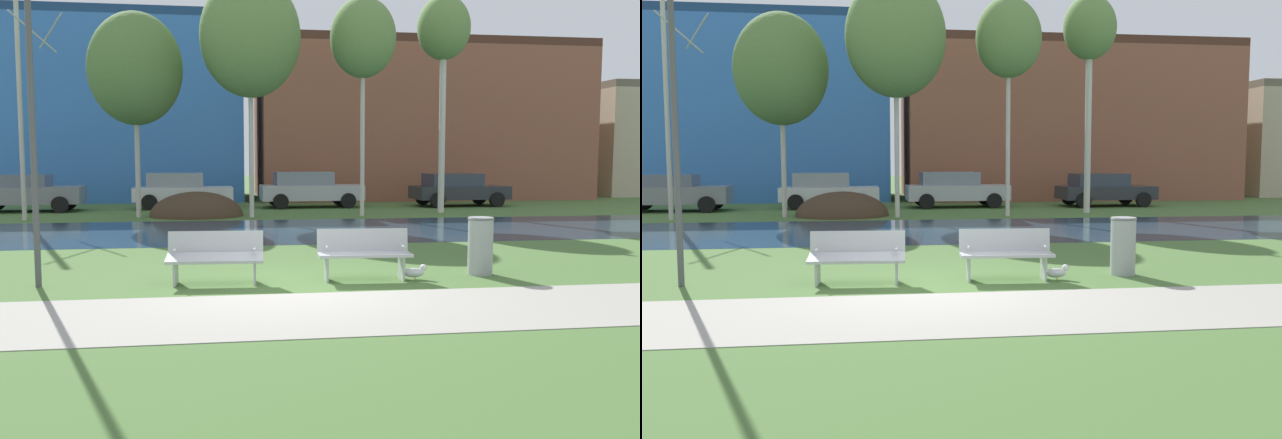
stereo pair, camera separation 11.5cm
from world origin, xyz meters
TOP-DOWN VIEW (x-y plane):
  - ground_plane at (0.00, 10.00)m, footprint 120.00×120.00m
  - paved_path_strip at (0.00, -1.67)m, footprint 60.00×2.58m
  - river_band at (0.00, 8.65)m, footprint 80.00×6.57m
  - soil_mound at (-2.07, 13.86)m, footprint 3.36×3.02m
  - bench_left at (-1.26, 0.67)m, footprint 1.63×0.65m
  - bench_right at (1.28, 0.67)m, footprint 1.63×0.65m
  - trash_bin at (3.47, 0.87)m, footprint 0.47×0.47m
  - seagull at (2.16, 0.55)m, footprint 0.45×0.17m
  - streetlamp at (-4.13, 0.80)m, footprint 0.32×0.32m
  - birch_far_left at (-7.74, 13.09)m, footprint 1.58×2.77m
  - birch_left at (-4.09, 13.70)m, footprint 3.27×3.27m
  - birch_center_left at (-0.11, 13.16)m, footprint 3.52×3.52m
  - birch_center at (3.89, 13.10)m, footprint 2.36×2.36m
  - birch_center_right at (7.22, 14.12)m, footprint 2.01×2.01m
  - parked_van_nearest_grey at (-8.80, 16.86)m, footprint 4.25×2.18m
  - parked_sedan_second_white at (-2.86, 17.79)m, footprint 4.12×2.10m
  - parked_hatch_third_silver at (2.52, 17.51)m, footprint 4.38×2.06m
  - parked_wagon_fourth_dark at (9.05, 17.33)m, footprint 4.15×2.19m
  - building_blue_store at (-7.46, 25.13)m, footprint 14.71×8.20m
  - building_brick_low at (9.16, 25.28)m, footprint 16.69×9.84m

SIDE VIEW (x-z plane):
  - ground_plane at x=0.00m, z-range 0.00..0.00m
  - soil_mound at x=-2.07m, z-range -0.89..0.89m
  - river_band at x=0.00m, z-range 0.00..0.01m
  - paved_path_strip at x=0.00m, z-range 0.00..0.01m
  - seagull at x=2.16m, z-range 0.00..0.26m
  - bench_left at x=-1.26m, z-range 0.04..0.91m
  - bench_right at x=1.28m, z-range 0.04..0.91m
  - trash_bin at x=3.47m, z-range 0.02..1.06m
  - parked_wagon_fourth_dark at x=9.05m, z-range 0.04..1.47m
  - parked_sedan_second_white at x=-2.86m, z-range 0.03..1.51m
  - parked_van_nearest_grey at x=-8.80m, z-range 0.05..1.51m
  - parked_hatch_third_silver at x=2.52m, z-range 0.03..1.55m
  - building_brick_low at x=9.16m, z-range 0.00..7.98m
  - streetlamp at x=-4.13m, z-range 0.95..7.22m
  - birch_far_left at x=-7.74m, z-range 0.13..8.29m
  - building_blue_store at x=-7.46m, z-range 0.00..9.01m
  - birch_left at x=-4.09m, z-range 1.61..8.78m
  - birch_center_left at x=-0.11m, z-range 2.09..10.53m
  - birch_center at x=3.89m, z-range 2.26..10.42m
  - birch_center_right at x=7.22m, z-range 2.39..11.37m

